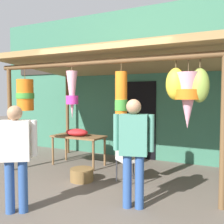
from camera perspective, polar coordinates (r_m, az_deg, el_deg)
ground_plane at (r=5.17m, az=-0.47°, el=-15.05°), size 30.00×30.00×0.00m
shop_facade at (r=7.04m, az=8.52°, el=5.92°), size 9.92×0.29×3.89m
market_stall_canopy at (r=5.55m, az=1.66°, el=8.95°), size 4.80×2.54×2.52m
display_table at (r=6.42m, az=-7.07°, el=-5.69°), size 1.22×0.61×0.70m
flower_heap_on_table at (r=6.35m, az=-7.40°, el=-4.26°), size 0.56×0.39×0.16m
folding_chair at (r=5.11m, az=2.87°, el=-9.42°), size 0.56×0.56×0.84m
wicker_basket_by_table at (r=5.38m, az=-6.40°, el=-13.00°), size 0.45×0.45×0.24m
vendor_in_orange at (r=3.95m, az=4.55°, el=-6.88°), size 0.57×0.32×1.60m
customer_foreground at (r=4.02m, az=-19.67°, el=-7.69°), size 0.50×0.41×1.51m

